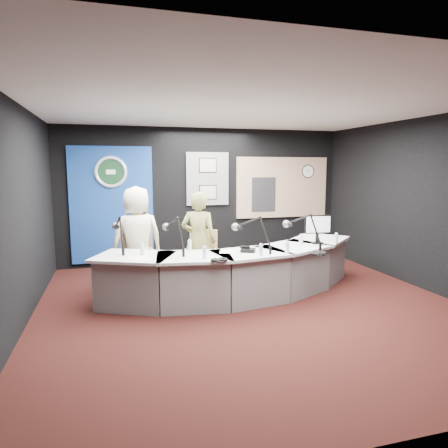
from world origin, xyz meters
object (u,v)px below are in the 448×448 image
object	(u,v)px
armchair_left	(138,258)
person_man	(137,238)
broadcast_desk	(238,272)
person_woman	(199,241)
armchair_right	(199,263)

from	to	relation	value
armchair_left	person_man	bearing A→B (deg)	0.00
broadcast_desk	person_woman	size ratio (longest dim) A/B	2.81
armchair_right	person_woman	size ratio (longest dim) A/B	0.55
broadcast_desk	person_woman	world-z (taller)	person_woman
armchair_left	person_man	distance (m)	0.33
armchair_left	person_woman	xyz separation A→B (m)	(0.97, -0.27, 0.29)
broadcast_desk	armchair_left	size ratio (longest dim) A/B	4.36
armchair_left	person_woman	world-z (taller)	person_woman
armchair_left	armchair_right	xyz separation A→B (m)	(0.97, -0.27, -0.08)
person_man	armchair_left	bearing A→B (deg)	180.00
armchair_right	person_man	size ratio (longest dim) A/B	0.52
broadcast_desk	armchair_right	bearing A→B (deg)	135.23
person_woman	armchair_left	bearing A→B (deg)	11.39
person_man	person_woman	world-z (taller)	person_man
broadcast_desk	person_man	bearing A→B (deg)	152.40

